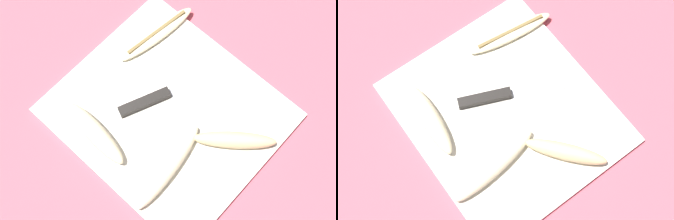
% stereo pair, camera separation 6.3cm
% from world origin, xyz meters
% --- Properties ---
extents(ground_plane, '(4.00, 4.00, 0.00)m').
position_xyz_m(ground_plane, '(0.00, 0.00, 0.00)').
color(ground_plane, '#C65160').
extents(cutting_board, '(0.42, 0.37, 0.01)m').
position_xyz_m(cutting_board, '(0.00, 0.00, 0.01)').
color(cutting_board, silver).
rests_on(cutting_board, ground_plane).
extents(knife, '(0.10, 0.21, 0.02)m').
position_xyz_m(knife, '(-0.04, -0.00, 0.02)').
color(knife, black).
rests_on(knife, cutting_board).
extents(banana_bright_far, '(0.06, 0.20, 0.03)m').
position_xyz_m(banana_bright_far, '(0.08, -0.09, 0.03)').
color(banana_bright_far, beige).
rests_on(banana_bright_far, cutting_board).
extents(banana_mellow_near, '(0.15, 0.13, 0.04)m').
position_xyz_m(banana_mellow_near, '(0.14, 0.04, 0.03)').
color(banana_mellow_near, beige).
rests_on(banana_mellow_near, cutting_board).
extents(banana_pale_long, '(0.16, 0.05, 0.04)m').
position_xyz_m(banana_pale_long, '(-0.07, -0.13, 0.03)').
color(banana_pale_long, beige).
rests_on(banana_pale_long, cutting_board).
extents(banana_cream_curved, '(0.06, 0.20, 0.02)m').
position_xyz_m(banana_cream_curved, '(-0.14, 0.11, 0.02)').
color(banana_cream_curved, beige).
rests_on(banana_cream_curved, cutting_board).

